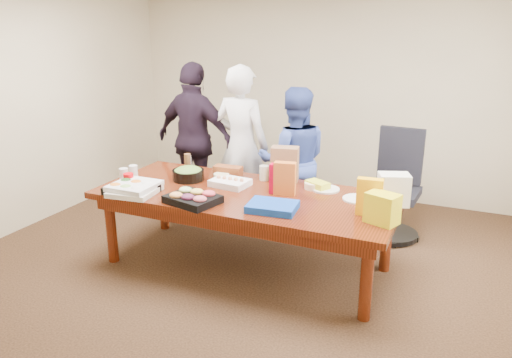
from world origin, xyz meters
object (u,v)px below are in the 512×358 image
at_px(person_center, 241,146).
at_px(person_right, 294,161).
at_px(office_chair, 395,189).
at_px(sheet_cake, 230,183).
at_px(salad_bowl, 188,175).
at_px(conference_table, 246,230).

xyz_separation_m(person_center, person_right, (0.63, 0.01, -0.11)).
xyz_separation_m(office_chair, person_center, (-1.71, -0.24, 0.35)).
distance_m(person_center, sheet_cake, 0.93).
height_order(person_right, salad_bowl, person_right).
height_order(conference_table, salad_bowl, salad_bowl).
distance_m(person_right, sheet_cake, 0.95).
relative_size(conference_table, sheet_cake, 7.88).
bearing_deg(sheet_cake, person_right, 74.87).
distance_m(conference_table, office_chair, 1.73).
relative_size(person_right, salad_bowl, 5.08).
height_order(person_right, sheet_cake, person_right).
height_order(conference_table, sheet_cake, sheet_cake).
distance_m(office_chair, person_right, 1.13).
bearing_deg(conference_table, person_center, 117.64).
bearing_deg(salad_bowl, person_center, 78.48).
relative_size(office_chair, person_center, 0.62).
relative_size(person_center, salad_bowl, 5.75).
bearing_deg(person_right, conference_table, 59.97).
bearing_deg(salad_bowl, office_chair, 30.61).
xyz_separation_m(conference_table, person_right, (0.10, 1.02, 0.44)).
bearing_deg(conference_table, person_right, 84.17).
xyz_separation_m(office_chair, sheet_cake, (-1.41, -1.12, 0.21)).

